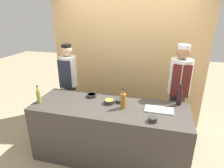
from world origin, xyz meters
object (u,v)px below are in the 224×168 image
sauce_bowl_red (153,119)px  bottle_oil (39,96)px  sauce_bowl_orange (120,101)px  chef_right (178,92)px  bottle_wine (179,97)px  cutting_board (159,110)px  bottle_amber (123,101)px  sauce_bowl_brown (92,95)px  sauce_bowl_yellow (109,101)px  chef_left (69,83)px

sauce_bowl_red → bottle_oil: bottle_oil is taller
sauce_bowl_orange → chef_right: 1.01m
sauce_bowl_red → chef_right: 1.01m
sauce_bowl_orange → sauce_bowl_red: bearing=-39.2°
bottle_oil → bottle_wine: bearing=13.1°
cutting_board → bottle_amber: bottle_amber is taller
sauce_bowl_brown → sauce_bowl_red: 1.10m
sauce_bowl_yellow → bottle_wine: (0.99, 0.22, 0.09)m
sauce_bowl_yellow → sauce_bowl_red: bearing=-26.9°
bottle_wine → chef_right: chef_right is taller
sauce_bowl_brown → sauce_bowl_orange: (0.48, -0.08, 0.00)m
bottle_amber → chef_left: size_ratio=0.18×
sauce_bowl_brown → cutting_board: (1.05, -0.19, -0.01)m
bottle_oil → bottle_amber: bearing=7.1°
sauce_bowl_red → chef_right: size_ratio=0.07×
cutting_board → bottle_oil: 1.75m
sauce_bowl_brown → chef_left: 0.78m
bottle_amber → chef_left: bearing=149.3°
chef_right → sauce_bowl_orange: bearing=-147.9°
sauce_bowl_red → chef_left: size_ratio=0.07×
cutting_board → sauce_bowl_orange: bearing=168.8°
sauce_bowl_brown → bottle_oil: (-0.68, -0.40, 0.08)m
bottle_amber → chef_left: 1.38m
bottle_oil → chef_right: bearing=23.0°
sauce_bowl_orange → chef_right: chef_right is taller
sauce_bowl_orange → bottle_wine: bearing=9.8°
bottle_wine → sauce_bowl_brown: bearing=-177.0°
sauce_bowl_brown → bottle_wine: bearing=3.0°
chef_left → chef_right: chef_right is taller
chef_right → sauce_bowl_brown: bearing=-161.0°
sauce_bowl_yellow → cutting_board: (0.72, -0.03, -0.02)m
sauce_bowl_brown → cutting_board: bearing=-10.3°
cutting_board → bottle_oil: bottle_oil is taller
sauce_bowl_red → chef_left: bearing=149.5°
sauce_bowl_brown → bottle_wine: bottle_wine is taller
sauce_bowl_brown → chef_right: chef_right is taller
sauce_bowl_brown → sauce_bowl_orange: size_ratio=1.25×
sauce_bowl_brown → chef_right: size_ratio=0.09×
sauce_bowl_red → bottle_amber: bottle_amber is taller
sauce_bowl_yellow → sauce_bowl_brown: (-0.33, 0.16, -0.01)m
sauce_bowl_yellow → bottle_amber: bearing=-20.7°
bottle_oil → sauce_bowl_red: bearing=-3.1°
sauce_bowl_brown → bottle_oil: bottle_oil is taller
chef_right → sauce_bowl_yellow: bearing=-148.5°
sauce_bowl_yellow → bottle_wine: bearing=12.8°
bottle_wine → chef_left: (-1.95, 0.39, -0.12)m
chef_right → bottle_amber: bearing=-138.0°
bottle_amber → sauce_bowl_red: bearing=-30.0°
bottle_wine → chef_right: size_ratio=0.19×
bottle_wine → bottle_oil: bearing=-166.9°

